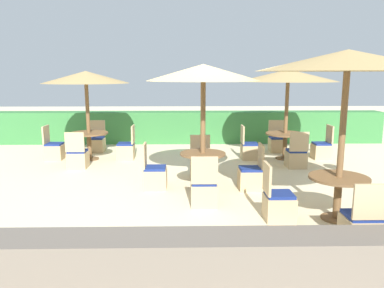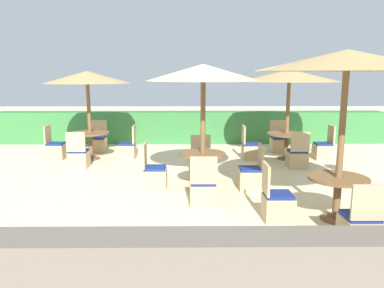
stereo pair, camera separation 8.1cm
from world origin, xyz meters
The scene contains 25 objects.
ground_plane centered at (0.00, 0.00, 0.00)m, with size 40.00×40.00×0.00m, color beige.
hedge_row centered at (0.00, 5.68, 0.53)m, with size 13.00×0.70×1.05m, color #387A3D.
stone_border centered at (0.00, -3.01, 0.27)m, with size 10.00×0.56×0.53m, color #6B6056.
parasol_front_right centered at (2.30, -1.24, 2.50)m, with size 2.75×2.75×2.67m.
round_table_front_right centered at (2.30, -1.24, 0.53)m, with size 0.94×0.94×0.71m.
patio_chair_front_right_west centered at (1.34, -1.24, 0.26)m, with size 0.46×0.46×0.93m.
patio_chair_front_right_south centered at (2.25, -2.18, 0.26)m, with size 0.46×0.46×0.93m.
parasol_back_left centered at (-2.75, 3.16, 2.21)m, with size 2.29×2.29×2.39m.
round_table_back_left centered at (-2.75, 3.16, 0.58)m, with size 1.03×1.03×0.75m.
patio_chair_back_left_west centered at (-3.73, 3.19, 0.26)m, with size 0.46×0.46×0.93m.
patio_chair_back_left_east centered at (-1.75, 3.17, 0.26)m, with size 0.46×0.46×0.93m.
patio_chair_back_left_south centered at (-2.81, 2.21, 0.26)m, with size 0.46×0.46×0.93m.
patio_chair_back_left_north centered at (-2.79, 4.18, 0.26)m, with size 0.46×0.46×0.93m.
parasol_back_right centered at (2.60, 3.11, 2.26)m, with size 2.62×2.62×2.43m.
round_table_back_right centered at (2.60, 3.11, 0.57)m, with size 1.06×1.06×0.72m.
patio_chair_back_right_south centered at (2.64, 2.15, 0.26)m, with size 0.46×0.46×0.93m.
patio_chair_back_right_east centered at (3.63, 3.11, 0.26)m, with size 0.46×0.46×0.93m.
patio_chair_back_right_west centered at (1.62, 3.10, 0.26)m, with size 0.46×0.46×0.93m.
patio_chair_back_right_north centered at (2.63, 4.11, 0.26)m, with size 0.46×0.46×0.93m.
parasol_center centered at (0.22, 0.45, 2.32)m, with size 2.23×2.23×2.50m.
round_table_center centered at (0.22, 0.45, 0.55)m, with size 0.92×0.92×0.75m.
patio_chair_center_north centered at (0.21, 1.37, 0.26)m, with size 0.46×0.46×0.93m.
patio_chair_center_west centered at (-0.77, 0.50, 0.26)m, with size 0.46×0.46×0.93m.
patio_chair_center_east centered at (1.19, 0.39, 0.26)m, with size 0.46×0.46×0.93m.
patio_chair_center_south centered at (0.19, -0.53, 0.26)m, with size 0.46×0.46×0.93m.
Camera 2 is at (-0.07, -6.91, 2.32)m, focal length 35.00 mm.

